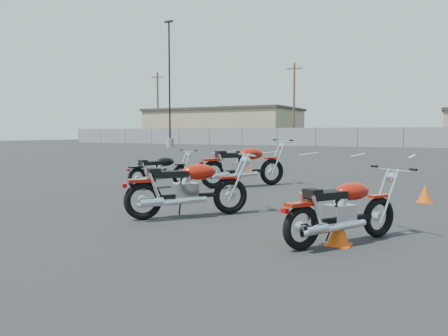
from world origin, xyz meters
The scene contains 13 objects.
ground centered at (0.00, 0.00, 0.00)m, with size 120.00×120.00×0.00m, color black.
motorcycle_front_red centered at (-0.43, 2.81, 0.53)m, with size 1.81×2.16×1.17m.
motorcycle_second_black centered at (-2.16, 1.70, 0.41)m, with size 0.99×1.82×0.90m.
motorcycle_third_red centered at (0.47, -1.12, 0.47)m, with size 1.70×1.83×1.03m.
motorcycle_rear_red centered at (3.03, -1.65, 0.41)m, with size 1.30×1.73×0.90m.
training_cone_near centered at (3.71, 2.22, 0.17)m, with size 0.29×0.29×0.34m.
training_cone_far centered at (3.01, -1.76, 0.17)m, with size 0.29×0.29×0.34m.
light_pole_west centered at (-18.81, 25.77, 3.00)m, with size 0.80×0.70×11.24m.
chainlink_fence centered at (0.00, 35.00, 0.90)m, with size 80.06×0.06×1.80m.
tan_building_west centered at (-22.00, 42.00, 2.16)m, with size 18.40×10.40×4.30m.
utility_pole_a centered at (-30.00, 39.00, 4.69)m, with size 1.80×0.24×9.00m.
utility_pole_b centered at (-12.00, 40.00, 4.69)m, with size 1.80×0.24×9.00m.
parking_line_stripes centered at (-2.50, 20.00, 0.00)m, with size 15.12×4.00×0.01m.
Camera 1 is at (4.22, -6.92, 1.35)m, focal length 35.00 mm.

